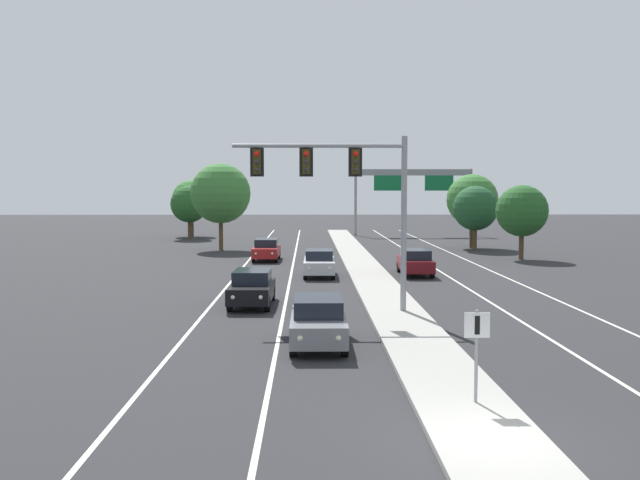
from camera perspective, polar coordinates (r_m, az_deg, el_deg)
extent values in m
plane|color=#28282B|center=(15.12, 13.67, -15.96)|extent=(260.00, 260.00, 0.00)
cube|color=#9E9B93|center=(32.34, 5.55, -4.93)|extent=(2.40, 110.00, 0.15)
cube|color=silver|center=(39.08, -2.51, -3.45)|extent=(0.14, 100.00, 0.01)
cube|color=silver|center=(39.95, 11.12, -3.35)|extent=(0.14, 100.00, 0.01)
cube|color=silver|center=(39.30, -7.33, -3.43)|extent=(0.14, 100.00, 0.01)
cube|color=silver|center=(40.77, 15.67, -3.28)|extent=(0.14, 100.00, 0.01)
cylinder|color=gray|center=(28.90, 6.88, 1.31)|extent=(0.24, 0.24, 7.20)
cylinder|color=gray|center=(28.65, -0.12, 7.72)|extent=(7.04, 0.16, 0.16)
cube|color=black|center=(28.72, 2.91, 6.41)|extent=(0.56, 0.06, 1.20)
cube|color=#38330F|center=(28.68, 2.91, 6.41)|extent=(0.32, 0.32, 1.00)
sphere|color=red|center=(28.52, 2.94, 7.07)|extent=(0.22, 0.22, 0.22)
sphere|color=#282828|center=(28.51, 2.94, 6.42)|extent=(0.22, 0.22, 0.22)
sphere|color=#282828|center=(28.50, 2.94, 5.78)|extent=(0.22, 0.22, 0.22)
cube|color=black|center=(28.65, -1.13, 6.42)|extent=(0.56, 0.06, 1.20)
cube|color=#38330F|center=(28.61, -1.14, 6.42)|extent=(0.32, 0.32, 1.00)
sphere|color=red|center=(28.46, -1.14, 7.08)|extent=(0.22, 0.22, 0.22)
sphere|color=#282828|center=(28.44, -1.14, 6.43)|extent=(0.22, 0.22, 0.22)
sphere|color=#282828|center=(28.43, -1.13, 5.79)|extent=(0.22, 0.22, 0.22)
cube|color=black|center=(28.73, -5.18, 6.39)|extent=(0.56, 0.06, 1.20)
cube|color=#38330F|center=(28.69, -5.18, 6.40)|extent=(0.32, 0.32, 1.00)
sphere|color=red|center=(28.53, -5.21, 7.05)|extent=(0.22, 0.22, 0.22)
sphere|color=#282828|center=(28.52, -5.21, 6.41)|extent=(0.22, 0.22, 0.22)
sphere|color=#282828|center=(28.51, -5.20, 5.77)|extent=(0.22, 0.22, 0.22)
cylinder|color=gray|center=(17.00, 12.68, -9.27)|extent=(0.08, 0.08, 2.20)
cube|color=white|center=(16.82, 12.74, -6.81)|extent=(0.60, 0.03, 0.60)
cube|color=black|center=(16.80, 12.76, -6.82)|extent=(0.12, 0.01, 0.44)
cube|color=slate|center=(23.18, -0.14, -7.03)|extent=(1.82, 4.41, 0.70)
cube|color=black|center=(23.29, -0.15, -5.41)|extent=(1.59, 2.38, 0.56)
sphere|color=#EAE5C6|center=(21.05, 1.51, -8.04)|extent=(0.18, 0.18, 0.18)
sphere|color=#EAE5C6|center=(21.04, -1.66, -8.05)|extent=(0.18, 0.18, 0.18)
cylinder|color=black|center=(21.81, 2.03, -8.69)|extent=(0.22, 0.64, 0.64)
cylinder|color=black|center=(21.80, -2.22, -8.70)|extent=(0.22, 0.64, 0.64)
cylinder|color=black|center=(24.74, 1.69, -7.15)|extent=(0.22, 0.64, 0.64)
cylinder|color=black|center=(24.73, -2.05, -7.16)|extent=(0.22, 0.64, 0.64)
cube|color=black|center=(31.17, -5.59, -4.16)|extent=(1.89, 4.44, 0.70)
cube|color=black|center=(31.31, -5.56, -2.96)|extent=(1.63, 2.41, 0.56)
sphere|color=#EAE5C6|center=(28.97, -4.88, -4.70)|extent=(0.18, 0.18, 0.18)
sphere|color=#EAE5C6|center=(29.09, -7.15, -4.68)|extent=(0.18, 0.18, 0.18)
cylinder|color=black|center=(29.68, -4.33, -5.26)|extent=(0.23, 0.64, 0.64)
cylinder|color=black|center=(29.85, -7.41, -5.23)|extent=(0.23, 0.64, 0.64)
cylinder|color=black|center=(32.64, -3.92, -4.40)|extent=(0.23, 0.64, 0.64)
cylinder|color=black|center=(32.79, -6.72, -4.38)|extent=(0.23, 0.64, 0.64)
cube|color=#B7B7BC|center=(41.43, -0.06, -2.08)|extent=(1.88, 4.43, 0.70)
cube|color=black|center=(41.59, -0.06, -1.19)|extent=(1.63, 2.40, 0.56)
sphere|color=#EAE5C6|center=(39.26, 0.78, -2.35)|extent=(0.18, 0.18, 0.18)
sphere|color=#EAE5C6|center=(39.26, -0.91, -2.35)|extent=(0.18, 0.18, 0.18)
cylinder|color=black|center=(39.99, 1.08, -2.81)|extent=(0.23, 0.64, 0.64)
cylinder|color=black|center=(39.99, -1.21, -2.81)|extent=(0.23, 0.64, 0.64)
cylinder|color=black|center=(42.97, 1.01, -2.33)|extent=(0.23, 0.64, 0.64)
cylinder|color=black|center=(42.97, -1.13, -2.33)|extent=(0.23, 0.64, 0.64)
cube|color=maroon|center=(50.78, -4.40, -0.94)|extent=(1.89, 4.44, 0.70)
cube|color=black|center=(50.94, -4.39, -0.22)|extent=(1.63, 2.41, 0.56)
sphere|color=#EAE5C6|center=(48.56, -3.93, -1.11)|extent=(0.18, 0.18, 0.18)
sphere|color=#EAE5C6|center=(48.66, -5.28, -1.11)|extent=(0.18, 0.18, 0.18)
cylinder|color=black|center=(49.26, -3.61, -1.50)|extent=(0.23, 0.64, 0.64)
cylinder|color=black|center=(49.39, -5.47, -1.50)|extent=(0.23, 0.64, 0.64)
cylinder|color=black|center=(52.24, -3.40, -1.18)|extent=(0.23, 0.64, 0.64)
cylinder|color=black|center=(52.37, -5.14, -1.18)|extent=(0.23, 0.64, 0.64)
cube|color=#5B0F14|center=(42.44, 7.79, -1.97)|extent=(1.88, 4.43, 0.70)
cube|color=black|center=(42.16, 7.84, -1.15)|extent=(1.63, 2.41, 0.56)
sphere|color=#EAE5C6|center=(44.51, 6.68, -1.61)|extent=(0.18, 0.18, 0.18)
sphere|color=#EAE5C6|center=(44.66, 8.15, -1.61)|extent=(0.18, 0.18, 0.18)
cylinder|color=black|center=(43.86, 6.48, -2.22)|extent=(0.23, 0.64, 0.64)
cylinder|color=black|center=(44.06, 8.55, -2.21)|extent=(0.23, 0.64, 0.64)
cylinder|color=black|center=(40.90, 6.95, -2.69)|extent=(0.23, 0.64, 0.64)
cylinder|color=black|center=(41.12, 9.17, -2.67)|extent=(0.23, 0.64, 0.64)
cylinder|color=gray|center=(78.33, 2.93, 3.11)|extent=(0.28, 0.28, 7.50)
cylinder|color=gray|center=(80.28, 12.24, 3.04)|extent=(0.28, 0.28, 7.50)
cube|color=gray|center=(79.06, 7.67, 5.51)|extent=(13.00, 0.36, 0.70)
cube|color=#0F6033|center=(78.46, 5.61, 4.67)|extent=(3.20, 0.08, 1.70)
cube|color=#0F6033|center=(79.32, 9.73, 4.62)|extent=(3.20, 0.08, 1.70)
cylinder|color=#4C3823|center=(60.11, -8.11, 0.51)|extent=(0.36, 0.36, 2.80)
sphere|color=#387533|center=(59.99, -8.15, 3.80)|extent=(5.12, 5.12, 5.12)
cylinder|color=#4C3823|center=(60.66, 12.56, 0.15)|extent=(0.36, 0.36, 2.08)
sphere|color=#1E4C28|center=(60.54, 12.60, 2.56)|extent=(3.79, 3.79, 3.79)
cylinder|color=#4C3823|center=(73.93, -10.64, 0.89)|extent=(0.36, 0.36, 2.12)
sphere|color=#235623|center=(73.83, -10.66, 2.92)|extent=(3.88, 3.88, 3.88)
cylinder|color=#4C3823|center=(78.34, -10.43, 1.16)|extent=(0.36, 0.36, 2.36)
sphere|color=#387533|center=(78.25, -10.46, 3.29)|extent=(4.32, 4.32, 4.32)
cylinder|color=#4C3823|center=(53.55, 16.15, -0.43)|extent=(0.36, 0.36, 2.08)
sphere|color=#235623|center=(53.41, 16.21, 2.31)|extent=(3.81, 3.81, 3.81)
cylinder|color=#4C3823|center=(63.15, 12.31, 0.48)|extent=(0.36, 0.36, 2.47)
sphere|color=#387533|center=(63.03, 12.36, 3.25)|extent=(4.52, 4.52, 4.52)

